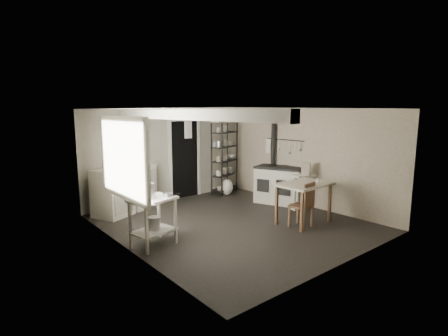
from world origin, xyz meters
TOP-DOWN VIEW (x-y plane):
  - floor at (0.00, 0.00)m, footprint 5.00×5.00m
  - ceiling at (0.00, 0.00)m, footprint 5.00×5.00m
  - wall_back at (0.00, 2.50)m, footprint 4.50×0.02m
  - wall_front at (0.00, -2.50)m, footprint 4.50×0.02m
  - wall_left at (-2.25, 0.00)m, footprint 0.02×5.00m
  - wall_right at (2.25, 0.00)m, footprint 0.02×5.00m
  - window at (-2.22, 0.20)m, footprint 0.12×1.76m
  - doorway at (0.45, 2.47)m, footprint 0.96×0.10m
  - ceiling_beam at (-1.20, 0.00)m, footprint 0.18×5.00m
  - wallpaper_panel at (2.24, 0.00)m, footprint 0.01×5.00m
  - utensil_rail at (2.19, 0.60)m, footprint 0.06×1.20m
  - prep_table at (-1.84, -0.07)m, footprint 0.83×0.67m
  - stockpot at (-1.93, -0.04)m, footprint 0.35×0.35m
  - saucepan at (-1.60, -0.17)m, footprint 0.22×0.22m
  - bucket at (-1.82, -0.05)m, footprint 0.24×0.24m
  - base_cabinets at (-1.35, 2.18)m, footprint 1.70×1.25m
  - mixing_bowl at (-1.30, 2.08)m, footprint 0.37×0.37m
  - counter_cup at (-1.70, 2.11)m, footprint 0.15×0.15m
  - shelf_rack at (1.57, 2.19)m, footprint 0.99×0.68m
  - shelf_jar at (1.21, 2.22)m, footprint 0.10×0.10m
  - storage_box_a at (1.36, 2.18)m, footprint 0.38×0.35m
  - storage_box_b at (1.70, 2.19)m, footprint 0.28×0.26m
  - stove at (1.92, 0.47)m, footprint 1.02×1.31m
  - stovepipe at (2.12, 0.91)m, footprint 0.14×0.14m
  - side_ledge at (1.89, -0.28)m, footprint 0.58×0.38m
  - oats_box at (1.90, -0.32)m, footprint 0.18×0.22m
  - work_table at (1.09, -0.91)m, footprint 1.12×0.81m
  - table_cup at (1.31, -1.06)m, footprint 0.09×0.09m
  - chair at (0.87, -1.01)m, footprint 0.43×0.44m
  - flour_sack at (1.44, 1.94)m, footprint 0.43×0.39m
  - floor_crock at (1.70, -0.10)m, footprint 0.14×0.14m

SIDE VIEW (x-z plane):
  - floor at x=0.00m, z-range 0.00..0.00m
  - floor_crock at x=1.70m, z-range 0.01..0.14m
  - flour_sack at x=1.44m, z-range 0.03..0.45m
  - work_table at x=1.09m, z-range -0.04..0.80m
  - bucket at x=-1.82m, z-range 0.27..0.50m
  - prep_table at x=-1.84m, z-range -0.02..0.82m
  - side_ledge at x=1.89m, z-range 0.02..0.84m
  - stove at x=1.92m, z-range -0.01..0.89m
  - base_cabinets at x=-1.35m, z-range -0.05..0.97m
  - chair at x=0.87m, z-range 0.03..0.94m
  - table_cup at x=1.31m, z-range 0.76..0.85m
  - saucepan at x=-1.60m, z-range 0.80..0.90m
  - stockpot at x=-1.93m, z-range 0.79..1.09m
  - shelf_rack at x=1.57m, z-range -0.02..1.92m
  - mixing_bowl at x=-1.30m, z-range 0.92..0.99m
  - counter_cup at x=-1.70m, z-range 0.92..1.02m
  - doorway at x=0.45m, z-range -0.04..2.04m
  - oats_box at x=1.90m, z-range 0.87..1.15m
  - wall_back at x=0.00m, z-range 0.00..2.30m
  - wall_front at x=0.00m, z-range 0.00..2.30m
  - wall_left at x=-2.25m, z-range 0.00..2.30m
  - wall_right at x=2.25m, z-range 0.00..2.30m
  - wallpaper_panel at x=2.24m, z-range 0.00..2.30m
  - shelf_jar at x=1.21m, z-range 1.27..1.47m
  - window at x=-2.22m, z-range 0.86..2.14m
  - utensil_rail at x=2.19m, z-range 1.33..1.77m
  - stovepipe at x=2.12m, z-range 0.88..2.30m
  - storage_box_b at x=1.70m, z-range 1.90..2.08m
  - storage_box_a at x=1.36m, z-range 1.90..2.12m
  - ceiling_beam at x=-1.20m, z-range 2.11..2.29m
  - ceiling at x=0.00m, z-range 2.30..2.30m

